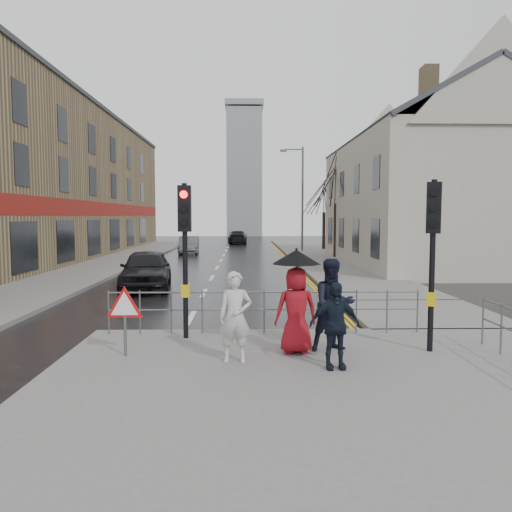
{
  "coord_description": "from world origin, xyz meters",
  "views": [
    {
      "loc": [
        1.5,
        -10.69,
        2.83
      ],
      "look_at": [
        1.87,
        5.29,
        1.55
      ],
      "focal_mm": 35.0,
      "sensor_mm": 36.0,
      "label": 1
    }
  ],
  "objects_px": {
    "pedestrian_b": "(333,305)",
    "car_mid": "(189,245)",
    "pedestrian_d": "(335,325)",
    "car_parked": "(146,269)",
    "pedestrian_with_umbrella": "(296,297)",
    "pedestrian_a": "(235,317)"
  },
  "relations": [
    {
      "from": "pedestrian_b",
      "to": "car_parked",
      "type": "relative_size",
      "value": 0.41
    },
    {
      "from": "pedestrian_with_umbrella",
      "to": "car_parked",
      "type": "distance_m",
      "value": 10.78
    },
    {
      "from": "pedestrian_a",
      "to": "car_mid",
      "type": "relative_size",
      "value": 0.42
    },
    {
      "from": "pedestrian_b",
      "to": "pedestrian_with_umbrella",
      "type": "distance_m",
      "value": 0.81
    },
    {
      "from": "car_mid",
      "to": "pedestrian_b",
      "type": "bearing_deg",
      "value": -81.12
    },
    {
      "from": "pedestrian_d",
      "to": "pedestrian_a",
      "type": "bearing_deg",
      "value": 161.45
    },
    {
      "from": "pedestrian_d",
      "to": "car_mid",
      "type": "distance_m",
      "value": 29.39
    },
    {
      "from": "pedestrian_with_umbrella",
      "to": "car_mid",
      "type": "bearing_deg",
      "value": 100.56
    },
    {
      "from": "car_parked",
      "to": "car_mid",
      "type": "distance_m",
      "value": 18.16
    },
    {
      "from": "pedestrian_b",
      "to": "car_mid",
      "type": "bearing_deg",
      "value": 90.23
    },
    {
      "from": "pedestrian_b",
      "to": "car_mid",
      "type": "distance_m",
      "value": 28.25
    },
    {
      "from": "pedestrian_b",
      "to": "pedestrian_d",
      "type": "distance_m",
      "value": 1.23
    },
    {
      "from": "pedestrian_a",
      "to": "car_mid",
      "type": "height_order",
      "value": "pedestrian_a"
    },
    {
      "from": "pedestrian_d",
      "to": "car_mid",
      "type": "height_order",
      "value": "pedestrian_d"
    },
    {
      "from": "pedestrian_d",
      "to": "car_parked",
      "type": "xyz_separation_m",
      "value": [
        -5.39,
        10.66,
        -0.14
      ]
    },
    {
      "from": "pedestrian_b",
      "to": "pedestrian_with_umbrella",
      "type": "height_order",
      "value": "pedestrian_with_umbrella"
    },
    {
      "from": "pedestrian_a",
      "to": "pedestrian_d",
      "type": "bearing_deg",
      "value": -13.53
    },
    {
      "from": "pedestrian_with_umbrella",
      "to": "pedestrian_a",
      "type": "bearing_deg",
      "value": -154.53
    },
    {
      "from": "car_parked",
      "to": "pedestrian_b",
      "type": "bearing_deg",
      "value": -65.81
    },
    {
      "from": "car_parked",
      "to": "pedestrian_with_umbrella",
      "type": "bearing_deg",
      "value": -69.81
    },
    {
      "from": "pedestrian_with_umbrella",
      "to": "pedestrian_d",
      "type": "xyz_separation_m",
      "value": [
        0.57,
        -1.02,
        -0.34
      ]
    },
    {
      "from": "pedestrian_with_umbrella",
      "to": "pedestrian_d",
      "type": "distance_m",
      "value": 1.22
    }
  ]
}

